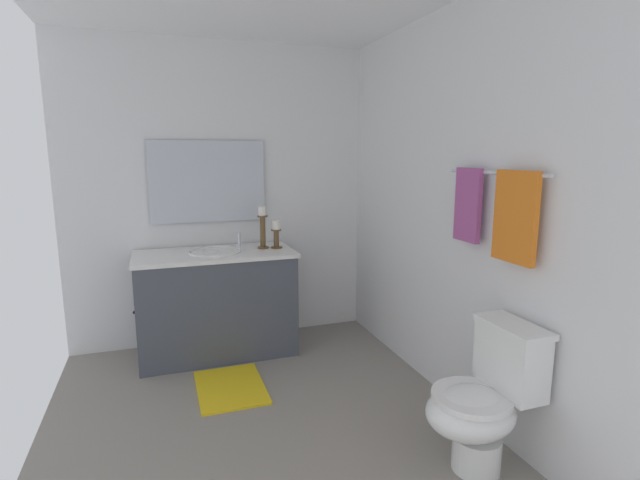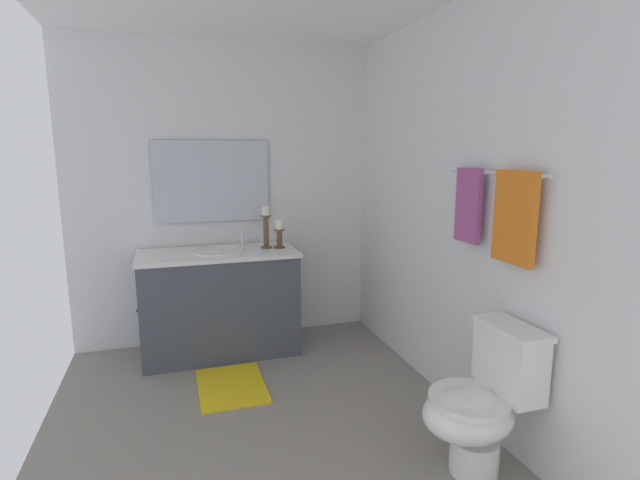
{
  "view_description": "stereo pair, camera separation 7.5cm",
  "coord_description": "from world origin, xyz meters",
  "px_view_note": "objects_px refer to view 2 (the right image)",
  "views": [
    {
      "loc": [
        2.35,
        -0.51,
        1.57
      ],
      "look_at": [
        -0.3,
        0.41,
        1.05
      ],
      "focal_mm": 26.48,
      "sensor_mm": 36.0,
      "label": 1
    },
    {
      "loc": [
        2.38,
        -0.44,
        1.57
      ],
      "look_at": [
        -0.3,
        0.41,
        1.05
      ],
      "focal_mm": 26.48,
      "sensor_mm": 36.0,
      "label": 2
    }
  ],
  "objects_px": {
    "toilet": "(480,403)",
    "sink_basin": "(218,256)",
    "mirror": "(212,181)",
    "towel_center": "(515,218)",
    "bath_mat": "(232,386)",
    "towel_bar": "(495,173)",
    "towel_near_vanity": "(468,205)",
    "vanity_cabinet": "(220,302)",
    "candle_holder_short": "(266,226)",
    "candle_holder_tall": "(279,234)"
  },
  "relations": [
    {
      "from": "mirror",
      "to": "candle_holder_tall",
      "type": "xyz_separation_m",
      "value": [
        0.28,
        0.49,
        -0.41
      ]
    },
    {
      "from": "sink_basin",
      "to": "towel_center",
      "type": "relative_size",
      "value": 0.88
    },
    {
      "from": "mirror",
      "to": "candle_holder_tall",
      "type": "height_order",
      "value": "mirror"
    },
    {
      "from": "mirror",
      "to": "candle_holder_tall",
      "type": "bearing_deg",
      "value": 60.16
    },
    {
      "from": "candle_holder_tall",
      "to": "mirror",
      "type": "bearing_deg",
      "value": -119.84
    },
    {
      "from": "towel_bar",
      "to": "candle_holder_tall",
      "type": "bearing_deg",
      "value": -153.11
    },
    {
      "from": "candle_holder_tall",
      "to": "candle_holder_short",
      "type": "distance_m",
      "value": 0.12
    },
    {
      "from": "sink_basin",
      "to": "bath_mat",
      "type": "relative_size",
      "value": 0.67
    },
    {
      "from": "vanity_cabinet",
      "to": "candle_holder_short",
      "type": "bearing_deg",
      "value": 94.31
    },
    {
      "from": "vanity_cabinet",
      "to": "towel_near_vanity",
      "type": "bearing_deg",
      "value": 42.52
    },
    {
      "from": "vanity_cabinet",
      "to": "towel_center",
      "type": "distance_m",
      "value": 2.33
    },
    {
      "from": "mirror",
      "to": "towel_center",
      "type": "xyz_separation_m",
      "value": [
        2.04,
        1.27,
        -0.08
      ]
    },
    {
      "from": "candle_holder_short",
      "to": "toilet",
      "type": "bearing_deg",
      "value": 19.7
    },
    {
      "from": "towel_bar",
      "to": "toilet",
      "type": "bearing_deg",
      "value": -37.37
    },
    {
      "from": "towel_bar",
      "to": "towel_near_vanity",
      "type": "bearing_deg",
      "value": -174.57
    },
    {
      "from": "candle_holder_tall",
      "to": "bath_mat",
      "type": "height_order",
      "value": "candle_holder_tall"
    },
    {
      "from": "mirror",
      "to": "towel_center",
      "type": "height_order",
      "value": "mirror"
    },
    {
      "from": "vanity_cabinet",
      "to": "sink_basin",
      "type": "bearing_deg",
      "value": 90.0
    },
    {
      "from": "towel_near_vanity",
      "to": "mirror",
      "type": "bearing_deg",
      "value": -142.67
    },
    {
      "from": "sink_basin",
      "to": "candle_holder_tall",
      "type": "distance_m",
      "value": 0.51
    },
    {
      "from": "sink_basin",
      "to": "toilet",
      "type": "xyz_separation_m",
      "value": [
        1.86,
        1.06,
        -0.42
      ]
    },
    {
      "from": "candle_holder_short",
      "to": "towel_center",
      "type": "distance_m",
      "value": 2.01
    },
    {
      "from": "mirror",
      "to": "towel_bar",
      "type": "distance_m",
      "value": 2.26
    },
    {
      "from": "mirror",
      "to": "sink_basin",
      "type": "bearing_deg",
      "value": 0.2
    },
    {
      "from": "toilet",
      "to": "bath_mat",
      "type": "xyz_separation_m",
      "value": [
        -1.24,
        -1.06,
        -0.36
      ]
    },
    {
      "from": "candle_holder_tall",
      "to": "candle_holder_short",
      "type": "xyz_separation_m",
      "value": [
        -0.03,
        -0.1,
        0.06
      ]
    },
    {
      "from": "vanity_cabinet",
      "to": "towel_center",
      "type": "relative_size",
      "value": 2.66
    },
    {
      "from": "towel_near_vanity",
      "to": "towel_center",
      "type": "relative_size",
      "value": 0.91
    },
    {
      "from": "towel_near_vanity",
      "to": "bath_mat",
      "type": "height_order",
      "value": "towel_near_vanity"
    },
    {
      "from": "candle_holder_tall",
      "to": "towel_bar",
      "type": "distance_m",
      "value": 1.84
    },
    {
      "from": "toilet",
      "to": "sink_basin",
      "type": "bearing_deg",
      "value": -150.3
    },
    {
      "from": "toilet",
      "to": "towel_center",
      "type": "xyz_separation_m",
      "value": [
        -0.1,
        0.2,
        0.89
      ]
    },
    {
      "from": "mirror",
      "to": "vanity_cabinet",
      "type": "bearing_deg",
      "value": -0.01
    },
    {
      "from": "candle_holder_short",
      "to": "candle_holder_tall",
      "type": "bearing_deg",
      "value": 74.02
    },
    {
      "from": "sink_basin",
      "to": "candle_holder_tall",
      "type": "relative_size",
      "value": 1.78
    },
    {
      "from": "vanity_cabinet",
      "to": "candle_holder_tall",
      "type": "distance_m",
      "value": 0.72
    },
    {
      "from": "candle_holder_short",
      "to": "towel_near_vanity",
      "type": "distance_m",
      "value": 1.69
    },
    {
      "from": "candle_holder_tall",
      "to": "towel_bar",
      "type": "bearing_deg",
      "value": 26.89
    },
    {
      "from": "mirror",
      "to": "towel_center",
      "type": "distance_m",
      "value": 2.4
    },
    {
      "from": "towel_bar",
      "to": "sink_basin",
      "type": "bearing_deg",
      "value": -140.74
    },
    {
      "from": "sink_basin",
      "to": "mirror",
      "type": "bearing_deg",
      "value": -179.8
    },
    {
      "from": "toilet",
      "to": "mirror",
      "type": "bearing_deg",
      "value": -153.61
    },
    {
      "from": "sink_basin",
      "to": "candle_holder_short",
      "type": "xyz_separation_m",
      "value": [
        -0.03,
        0.39,
        0.22
      ]
    },
    {
      "from": "towel_center",
      "to": "bath_mat",
      "type": "xyz_separation_m",
      "value": [
        -1.14,
        -1.27,
        -1.25
      ]
    },
    {
      "from": "vanity_cabinet",
      "to": "towel_near_vanity",
      "type": "relative_size",
      "value": 2.92
    },
    {
      "from": "toilet",
      "to": "bath_mat",
      "type": "relative_size",
      "value": 1.25
    },
    {
      "from": "vanity_cabinet",
      "to": "bath_mat",
      "type": "distance_m",
      "value": 0.74
    },
    {
      "from": "sink_basin",
      "to": "towel_near_vanity",
      "type": "height_order",
      "value": "towel_near_vanity"
    },
    {
      "from": "candle_holder_tall",
      "to": "towel_center",
      "type": "xyz_separation_m",
      "value": [
        1.76,
        0.78,
        0.32
      ]
    },
    {
      "from": "sink_basin",
      "to": "candle_holder_tall",
      "type": "bearing_deg",
      "value": 89.97
    }
  ]
}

